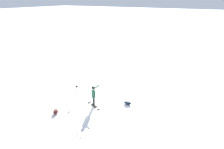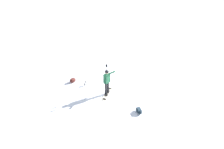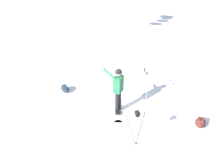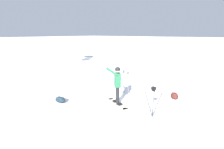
% 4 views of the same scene
% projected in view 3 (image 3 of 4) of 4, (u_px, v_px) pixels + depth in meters
% --- Properties ---
extents(ground_plane, '(300.00, 300.00, 0.00)m').
position_uv_depth(ground_plane, '(113.00, 123.00, 8.31)').
color(ground_plane, white).
extents(snowboarder, '(0.77, 0.53, 1.82)m').
position_uv_depth(snowboarder, '(118.00, 86.00, 8.48)').
color(snowboarder, black).
rests_on(snowboarder, ground_plane).
extents(snowboard, '(0.86, 1.66, 0.10)m').
position_uv_depth(snowboard, '(118.00, 110.00, 8.96)').
color(snowboard, beige).
rests_on(snowboard, ground_plane).
extents(gear_bag_large, '(0.59, 0.59, 0.31)m').
position_uv_depth(gear_bag_large, '(200.00, 122.00, 8.07)').
color(gear_bag_large, '#4C1E19').
rests_on(gear_bag_large, ground_plane).
extents(camera_tripod, '(0.63, 0.59, 1.26)m').
position_uv_depth(camera_tripod, '(137.00, 121.00, 6.92)').
color(camera_tripod, '#262628').
rests_on(camera_tripod, ground_plane).
extents(gear_bag_small, '(0.40, 0.62, 0.27)m').
position_uv_depth(gear_bag_small, '(65.00, 89.00, 10.25)').
color(gear_bag_small, '#192833').
rests_on(gear_bag_small, ground_plane).
extents(ski_poles, '(0.24, 0.38, 1.30)m').
position_uv_depth(ski_poles, '(145.00, 80.00, 9.46)').
color(ski_poles, gray).
rests_on(ski_poles, ground_plane).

